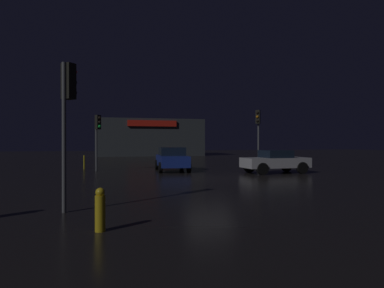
{
  "coord_description": "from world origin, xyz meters",
  "views": [
    {
      "loc": [
        -5.11,
        -16.33,
        1.89
      ],
      "look_at": [
        0.5,
        5.69,
        1.78
      ],
      "focal_mm": 30.94,
      "sensor_mm": 36.0,
      "label": 1
    }
  ],
  "objects_px": {
    "traffic_signal_main": "(68,100)",
    "car_near": "(275,161)",
    "traffic_signal_cross_right": "(258,126)",
    "car_far": "(172,159)",
    "traffic_signal_cross_left": "(98,129)",
    "fire_hydrant": "(100,210)",
    "store_building": "(148,138)"
  },
  "relations": [
    {
      "from": "traffic_signal_cross_left",
      "to": "car_near",
      "type": "bearing_deg",
      "value": -21.98
    },
    {
      "from": "store_building",
      "to": "traffic_signal_main",
      "type": "height_order",
      "value": "store_building"
    },
    {
      "from": "traffic_signal_cross_right",
      "to": "car_far",
      "type": "distance_m",
      "value": 7.76
    },
    {
      "from": "traffic_signal_main",
      "to": "traffic_signal_cross_left",
      "type": "relative_size",
      "value": 1.09
    },
    {
      "from": "store_building",
      "to": "traffic_signal_main",
      "type": "bearing_deg",
      "value": -99.82
    },
    {
      "from": "traffic_signal_main",
      "to": "traffic_signal_cross_right",
      "type": "bearing_deg",
      "value": 48.51
    },
    {
      "from": "traffic_signal_cross_right",
      "to": "car_near",
      "type": "xyz_separation_m",
      "value": [
        -1.29,
        -5.1,
        -2.42
      ]
    },
    {
      "from": "car_near",
      "to": "car_far",
      "type": "xyz_separation_m",
      "value": [
        -5.85,
        3.2,
        0.07
      ]
    },
    {
      "from": "traffic_signal_cross_left",
      "to": "fire_hydrant",
      "type": "bearing_deg",
      "value": -88.19
    },
    {
      "from": "traffic_signal_cross_right",
      "to": "traffic_signal_cross_left",
      "type": "bearing_deg",
      "value": -176.12
    },
    {
      "from": "traffic_signal_cross_right",
      "to": "car_far",
      "type": "height_order",
      "value": "traffic_signal_cross_right"
    },
    {
      "from": "store_building",
      "to": "car_near",
      "type": "distance_m",
      "value": 31.14
    },
    {
      "from": "traffic_signal_main",
      "to": "traffic_signal_cross_left",
      "type": "xyz_separation_m",
      "value": [
        0.41,
        13.13,
        -0.29
      ]
    },
    {
      "from": "store_building",
      "to": "traffic_signal_main",
      "type": "xyz_separation_m",
      "value": [
        -6.86,
        -39.65,
        0.47
      ]
    },
    {
      "from": "car_near",
      "to": "car_far",
      "type": "height_order",
      "value": "car_far"
    },
    {
      "from": "fire_hydrant",
      "to": "traffic_signal_cross_left",
      "type": "bearing_deg",
      "value": 91.81
    },
    {
      "from": "traffic_signal_cross_right",
      "to": "car_far",
      "type": "relative_size",
      "value": 1.03
    },
    {
      "from": "car_near",
      "to": "fire_hydrant",
      "type": "xyz_separation_m",
      "value": [
        -10.14,
        -11.13,
        -0.28
      ]
    },
    {
      "from": "car_near",
      "to": "fire_hydrant",
      "type": "relative_size",
      "value": 4.44
    },
    {
      "from": "store_building",
      "to": "traffic_signal_cross_right",
      "type": "xyz_separation_m",
      "value": [
        5.47,
        -25.71,
        0.57
      ]
    },
    {
      "from": "store_building",
      "to": "car_near",
      "type": "height_order",
      "value": "store_building"
    },
    {
      "from": "traffic_signal_cross_left",
      "to": "car_far",
      "type": "bearing_deg",
      "value": -12.87
    },
    {
      "from": "store_building",
      "to": "fire_hydrant",
      "type": "relative_size",
      "value": 16.01
    },
    {
      "from": "traffic_signal_cross_left",
      "to": "traffic_signal_cross_right",
      "type": "xyz_separation_m",
      "value": [
        11.92,
        0.81,
        0.39
      ]
    },
    {
      "from": "traffic_signal_main",
      "to": "traffic_signal_cross_right",
      "type": "xyz_separation_m",
      "value": [
        12.33,
        13.94,
        0.1
      ]
    },
    {
      "from": "traffic_signal_main",
      "to": "fire_hydrant",
      "type": "distance_m",
      "value": 3.58
    },
    {
      "from": "store_building",
      "to": "traffic_signal_cross_left",
      "type": "distance_m",
      "value": 27.29
    },
    {
      "from": "car_far",
      "to": "fire_hydrant",
      "type": "bearing_deg",
      "value": -106.66
    },
    {
      "from": "store_building",
      "to": "traffic_signal_main",
      "type": "relative_size",
      "value": 3.68
    },
    {
      "from": "traffic_signal_cross_left",
      "to": "fire_hydrant",
      "type": "relative_size",
      "value": 3.98
    },
    {
      "from": "traffic_signal_main",
      "to": "fire_hydrant",
      "type": "height_order",
      "value": "traffic_signal_main"
    },
    {
      "from": "traffic_signal_main",
      "to": "car_near",
      "type": "height_order",
      "value": "traffic_signal_main"
    }
  ]
}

